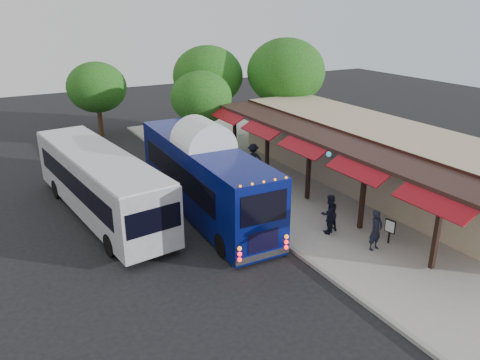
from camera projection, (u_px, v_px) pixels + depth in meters
ground at (292, 252)px, 19.82m from camera, size 90.00×90.00×0.00m
sidewalk at (325, 196)px, 25.35m from camera, size 10.00×40.00×0.15m
curb at (246, 215)px, 23.09m from camera, size 0.20×40.00×0.16m
station_shelter at (374, 156)px, 26.27m from camera, size 8.15×20.00×3.60m
coach_bus at (204, 174)px, 22.98m from camera, size 2.85×11.88×3.77m
city_bus at (100, 181)px, 22.72m from camera, size 3.96×12.15×3.21m
ped_a at (376, 230)px, 19.42m from camera, size 0.70×0.51×1.78m
ped_b at (329, 213)px, 21.01m from camera, size 0.87×0.69×1.76m
ped_c at (331, 217)px, 20.82m from camera, size 1.00×0.78×1.59m
ped_d at (253, 159)px, 28.34m from camera, size 1.33×0.98×1.85m
sign_board at (390, 227)px, 19.96m from camera, size 0.14×0.50×1.11m
tree_left at (201, 98)px, 32.88m from camera, size 4.34×4.34×5.56m
tree_mid at (208, 76)px, 36.23m from camera, size 5.44×5.44×6.97m
tree_right at (286, 72)px, 35.41m from camera, size 5.92×5.92×7.58m
tree_far at (97, 87)px, 35.92m from camera, size 4.54×4.54×5.81m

